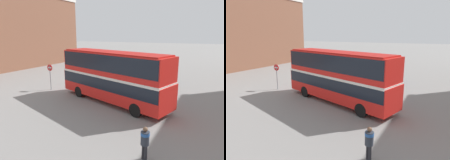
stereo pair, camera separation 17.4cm
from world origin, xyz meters
TOP-DOWN VIEW (x-y plane):
  - ground_plane at (0.00, 0.00)m, footprint 240.00×240.00m
  - double_decker_bus at (0.63, -0.73)m, footprint 11.43×5.59m
  - pedestrian_foreground at (6.05, -7.58)m, footprint 0.62×0.62m
  - parked_car_kerb_near at (-3.14, 14.41)m, footprint 4.70×2.34m
  - parked_car_kerb_far at (-7.30, 9.19)m, footprint 4.42×2.36m
  - parked_car_side_street at (1.63, 9.58)m, footprint 4.45×2.09m
  - no_entry_sign at (-7.28, -0.25)m, footprint 0.70×0.08m

SIDE VIEW (x-z plane):
  - ground_plane at x=0.00m, z-range 0.00..0.00m
  - parked_car_kerb_near at x=-3.14m, z-range 0.02..1.48m
  - parked_car_side_street at x=1.63m, z-range 0.01..1.51m
  - parked_car_kerb_far at x=-7.30m, z-range 0.01..1.58m
  - pedestrian_foreground at x=6.05m, z-range 0.20..1.99m
  - no_entry_sign at x=-7.28m, z-range 0.51..3.32m
  - double_decker_bus at x=0.63m, z-range 0.34..4.90m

